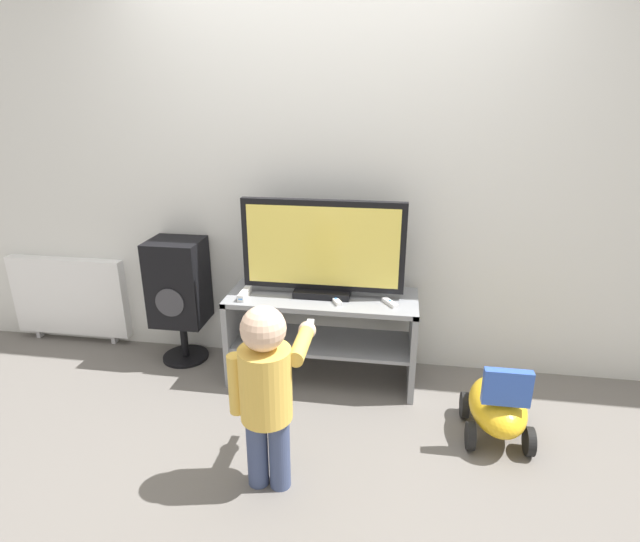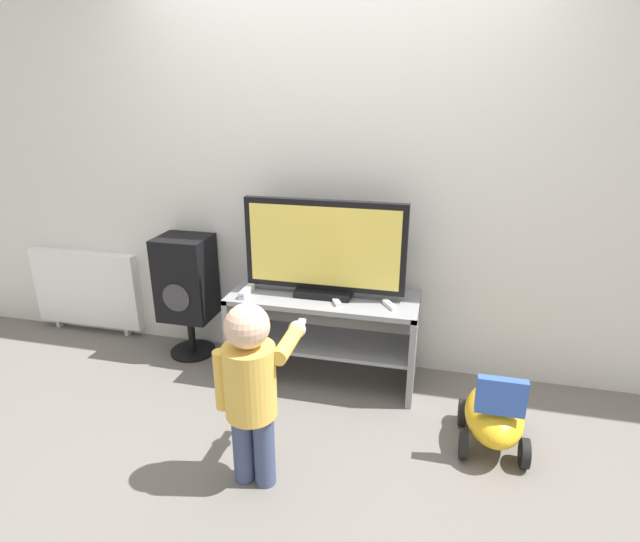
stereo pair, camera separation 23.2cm
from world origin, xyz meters
name	(u,v)px [view 2 (the right image)]	position (x,y,z in m)	size (l,w,h in m)	color
ground_plane	(315,396)	(0.00, 0.00, 0.00)	(16.00, 16.00, 0.00)	slate
wall_back	(335,170)	(0.00, 0.52, 1.30)	(10.00, 0.06, 2.60)	silver
tv_stand	(323,325)	(0.00, 0.22, 0.38)	(1.17, 0.44, 0.58)	gray
television	(324,250)	(0.00, 0.24, 0.87)	(0.98, 0.20, 0.59)	black
game_console	(247,291)	(-0.47, 0.13, 0.60)	(0.04, 0.18, 0.04)	white
remote_primary	(390,305)	(0.42, 0.15, 0.59)	(0.10, 0.13, 0.03)	white
remote_secondary	(336,301)	(0.10, 0.14, 0.59)	(0.09, 0.13, 0.03)	white
child	(252,381)	(-0.10, -0.74, 0.54)	(0.35, 0.51, 0.92)	#3F4C72
speaker_tower	(186,281)	(-0.98, 0.32, 0.55)	(0.35, 0.32, 0.86)	black
ride_on_toy	(494,415)	(1.01, -0.21, 0.18)	(0.33, 0.49, 0.48)	gold
radiator	(87,289)	(-1.90, 0.45, 0.35)	(0.88, 0.08, 0.64)	white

